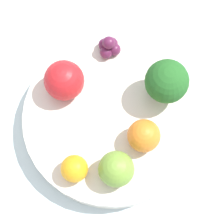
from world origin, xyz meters
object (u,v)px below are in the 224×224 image
bowl (112,119)px  grape_cluster (109,47)px  apple_green (116,169)px  orange_front (144,136)px  apple_red (63,83)px  broccoli (167,82)px  orange_back (78,171)px

bowl → grape_cluster: size_ratio=7.10×
grape_cluster → apple_green: bearing=-145.8°
apple_green → bowl: bearing=34.9°
orange_front → apple_red: bearing=87.2°
broccoli → orange_front: (-0.07, -0.01, -0.02)m
apple_red → grape_cluster: size_ratio=1.57×
orange_back → grape_cluster: 0.18m
broccoli → orange_front: size_ratio=1.61×
orange_front → grape_cluster: 0.14m
bowl → grape_cluster: bearing=33.6°
apple_green → orange_back: (-0.03, 0.04, -0.01)m
apple_red → orange_back: bearing=-137.7°
apple_red → orange_front: 0.13m
orange_back → bowl: bearing=3.1°
bowl → orange_front: orange_front is taller
broccoli → grape_cluster: size_ratio=2.00×
broccoli → apple_red: 0.14m
apple_green → grape_cluster: 0.18m
grape_cluster → bowl: bearing=-146.4°
apple_green → grape_cluster: (0.15, 0.10, -0.01)m
bowl → broccoli: size_ratio=3.54×
bowl → apple_green: size_ratio=5.39×
orange_back → grape_cluster: bearing=18.9°
broccoli → apple_green: bearing=-179.5°
apple_red → grape_cluster: (0.08, -0.02, -0.01)m
broccoli → grape_cluster: bearing=79.4°
orange_front → orange_back: size_ratio=1.24×
apple_red → orange_back: apple_red is taller
orange_back → grape_cluster: (0.17, 0.06, -0.01)m
orange_front → grape_cluster: orange_front is taller
bowl → grape_cluster: (0.08, 0.05, 0.03)m
orange_front → grape_cluster: size_ratio=1.24×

